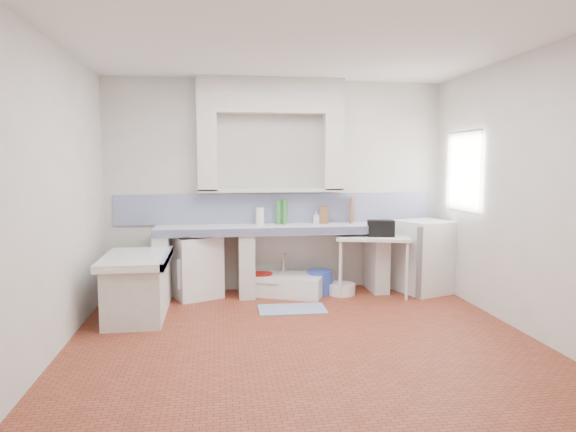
{
  "coord_description": "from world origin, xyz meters",
  "views": [
    {
      "loc": [
        -0.81,
        -4.73,
        1.72
      ],
      "look_at": [
        0.0,
        1.0,
        1.1
      ],
      "focal_mm": 31.45,
      "sensor_mm": 36.0,
      "label": 1
    }
  ],
  "objects": [
    {
      "name": "cutting_board",
      "position": [
        0.99,
        1.85,
        1.07
      ],
      "size": [
        0.12,
        0.24,
        0.34
      ],
      "primitive_type": "cube",
      "rotation": [
        0.0,
        0.0,
        -0.41
      ],
      "color": "brown",
      "rests_on": "counter_slab"
    },
    {
      "name": "sink",
      "position": [
        0.06,
        1.65,
        0.12
      ],
      "size": [
        1.11,
        0.87,
        0.23
      ],
      "primitive_type": "cube",
      "rotation": [
        0.0,
        0.0,
        -0.4
      ],
      "color": "white",
      "rests_on": "ground"
    },
    {
      "name": "counter_lip",
      "position": [
        -0.1,
        1.42,
        0.86
      ],
      "size": [
        3.0,
        0.04,
        0.1
      ],
      "primitive_type": "cube",
      "color": "navy",
      "rests_on": "ground"
    },
    {
      "name": "counter_pier_right",
      "position": [
        1.3,
        1.7,
        0.41
      ],
      "size": [
        0.2,
        0.55,
        0.82
      ],
      "primitive_type": "cube",
      "color": "silver",
      "rests_on": "ground"
    },
    {
      "name": "green_bottle_a",
      "position": [
        -0.01,
        1.85,
        1.06
      ],
      "size": [
        0.09,
        0.09,
        0.32
      ],
      "primitive_type": "cylinder",
      "rotation": [
        0.0,
        0.0,
        -0.39
      ],
      "color": "#317E31",
      "rests_on": "counter_slab"
    },
    {
      "name": "wall_left",
      "position": [
        -2.25,
        0.0,
        1.4
      ],
      "size": [
        0.0,
        4.5,
        4.5
      ],
      "primitive_type": "plane",
      "rotation": [
        1.57,
        0.0,
        1.57
      ],
      "color": "silver",
      "rests_on": "ground"
    },
    {
      "name": "backsplash",
      "position": [
        0.0,
        1.99,
        1.1
      ],
      "size": [
        4.27,
        0.03,
        0.4
      ],
      "primitive_type": "cube",
      "color": "navy",
      "rests_on": "ground"
    },
    {
      "name": "water_bottle_a",
      "position": [
        -0.03,
        1.81,
        0.13
      ],
      "size": [
        0.07,
        0.07,
        0.27
      ],
      "primitive_type": "cylinder",
      "rotation": [
        0.0,
        0.0,
        -0.02
      ],
      "color": "silver",
      "rests_on": "ground"
    },
    {
      "name": "lace_valance",
      "position": [
        2.28,
        1.2,
        1.98
      ],
      "size": [
        0.01,
        0.84,
        0.24
      ],
      "primitive_type": "cube",
      "color": "white",
      "rests_on": "ground"
    },
    {
      "name": "fridge",
      "position": [
        1.9,
        1.55,
        0.48
      ],
      "size": [
        0.79,
        0.79,
        0.95
      ],
      "primitive_type": "cube",
      "rotation": [
        0.0,
        0.0,
        0.34
      ],
      "color": "white",
      "rests_on": "ground"
    },
    {
      "name": "bucket_orange",
      "position": [
        0.11,
        1.57,
        0.13
      ],
      "size": [
        0.33,
        0.33,
        0.25
      ],
      "primitive_type": "cylinder",
      "rotation": [
        0.0,
        0.0,
        0.26
      ],
      "color": "#EC480B",
      "rests_on": "ground"
    },
    {
      "name": "bucket_blue",
      "position": [
        0.51,
        1.64,
        0.15
      ],
      "size": [
        0.43,
        0.43,
        0.31
      ],
      "primitive_type": "cylinder",
      "rotation": [
        0.0,
        0.0,
        0.41
      ],
      "color": "#2D4AB2",
      "rests_on": "ground"
    },
    {
      "name": "water_bottle_b",
      "position": [
        0.1,
        1.85,
        0.13
      ],
      "size": [
        0.08,
        0.08,
        0.27
      ],
      "primitive_type": "cylinder",
      "rotation": [
        0.0,
        0.0,
        0.16
      ],
      "color": "silver",
      "rests_on": "ground"
    },
    {
      "name": "side_table",
      "position": [
        1.18,
        1.48,
        0.39
      ],
      "size": [
        1.03,
        0.75,
        0.04
      ],
      "primitive_type": "cube",
      "rotation": [
        0.0,
        0.0,
        -0.27
      ],
      "color": "white",
      "rests_on": "ground"
    },
    {
      "name": "wall_right",
      "position": [
        2.25,
        0.0,
        1.4
      ],
      "size": [
        0.0,
        4.5,
        4.5
      ],
      "primitive_type": "plane",
      "rotation": [
        1.57,
        0.0,
        -1.57
      ],
      "color": "silver",
      "rests_on": "ground"
    },
    {
      "name": "alcove_mass",
      "position": [
        -0.1,
        1.88,
        2.58
      ],
      "size": [
        1.9,
        0.25,
        0.45
      ],
      "primitive_type": "cube",
      "color": "silver",
      "rests_on": "ground"
    },
    {
      "name": "stove",
      "position": [
        -1.09,
        1.71,
        0.39
      ],
      "size": [
        0.73,
        0.72,
        0.79
      ],
      "primitive_type": "cube",
      "rotation": [
        0.0,
        0.0,
        0.42
      ],
      "color": "white",
      "rests_on": "ground"
    },
    {
      "name": "paper_towel",
      "position": [
        -0.25,
        1.85,
        1.01
      ],
      "size": [
        0.14,
        0.14,
        0.22
      ],
      "primitive_type": "cylinder",
      "rotation": [
        0.0,
        0.0,
        -0.37
      ],
      "color": "white",
      "rests_on": "counter_slab"
    },
    {
      "name": "black_bag",
      "position": [
        1.27,
        1.44,
        0.88
      ],
      "size": [
        0.36,
        0.25,
        0.21
      ],
      "primitive_type": "cube",
      "rotation": [
        0.0,
        0.0,
        -0.19
      ],
      "color": "black",
      "rests_on": "side_table"
    },
    {
      "name": "counter_pier_left",
      "position": [
        -1.5,
        1.7,
        0.41
      ],
      "size": [
        0.2,
        0.55,
        0.82
      ],
      "primitive_type": "cube",
      "color": "silver",
      "rests_on": "ground"
    },
    {
      "name": "window_frame",
      "position": [
        2.42,
        1.2,
        1.6
      ],
      "size": [
        0.35,
        0.86,
        1.06
      ],
      "primitive_type": "cube",
      "color": "#341F10",
      "rests_on": "ground"
    },
    {
      "name": "wall_back",
      "position": [
        0.0,
        2.0,
        1.4
      ],
      "size": [
        4.5,
        0.0,
        4.5
      ],
      "primitive_type": "plane",
      "rotation": [
        1.57,
        0.0,
        0.0
      ],
      "color": "silver",
      "rests_on": "ground"
    },
    {
      "name": "knife_block",
      "position": [
        0.61,
        1.85,
        1.01
      ],
      "size": [
        0.13,
        0.12,
        0.23
      ],
      "primitive_type": "cube",
      "rotation": [
        0.0,
        0.0,
        -0.24
      ],
      "color": "brown",
      "rests_on": "counter_slab"
    },
    {
      "name": "basin_white",
      "position": [
        0.79,
        1.56,
        0.07
      ],
      "size": [
        0.39,
        0.39,
        0.14
      ],
      "primitive_type": "cylinder",
      "rotation": [
        0.0,
        0.0,
        -0.09
      ],
      "color": "white",
      "rests_on": "ground"
    },
    {
      "name": "peninsula_top",
      "position": [
        -1.7,
        0.9,
        0.66
      ],
      "size": [
        0.7,
        1.1,
        0.08
      ],
      "primitive_type": "cube",
      "color": "white",
      "rests_on": "ground"
    },
    {
      "name": "counter_pier_mid",
      "position": [
        -0.45,
        1.7,
        0.41
      ],
      "size": [
        0.2,
        0.55,
        0.82
      ],
      "primitive_type": "cube",
      "color": "silver",
      "rests_on": "ground"
    },
    {
      "name": "bucket_red",
      "position": [
        -0.26,
        1.7,
        0.14
      ],
      "size": [
        0.38,
        0.38,
        0.28
      ],
      "primitive_type": "cylinder",
      "rotation": [
        0.0,
        0.0,
        0.33
      ],
      "color": "#A90B08",
      "rests_on": "ground"
    },
    {
      "name": "peninsula_base",
      "position": [
        -1.7,
        0.9,
        0.31
      ],
      "size": [
        0.6,
        1.0,
        0.62
      ],
      "primitive_type": "cube",
      "color": "silver",
      "rests_on": "ground"
    },
    {
      "name": "floor",
      "position": [
        0.0,
        0.0,
        0.0
      ],
      "size": [
        4.5,
        4.5,
        0.0
      ],
      "primitive_type": "plane",
      "color": "brown",
      "rests_on": "ground"
    },
    {
      "name": "counter_slab",
      "position": [
        -0.1,
        1.7,
        0.86
      ],
      "size": [
        3.0,
        0.6,
        0.08
      ],
      "primitive_type": "cube",
      "color": "white",
      "rests_on": "ground"
    },
    {
      "name": "green_bottle_b",
      "position": [
        0.07,
        1.85,
        1.06
      ],
      "size": [
        0.08,
        0.08,
        0.33
      ],
      "primitive_type": "cylinder",
      "rotation": [
        0.0,
        0.0,
        -0.16
      ],
      "color": "#317E31",
      "rests_on": "counter_slab"
    },
    {
      "name": "ceiling",
      "position": [
        0.0,
        0.0,
        2.8
      ],
      "size": [
        4.5,
        4.5,
        0.0
      ],
      "primitive_type": "plane",
      "rotation": [
        3.14,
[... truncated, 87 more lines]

